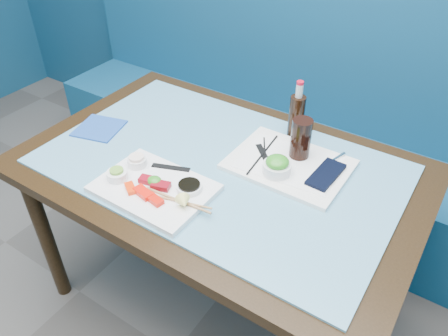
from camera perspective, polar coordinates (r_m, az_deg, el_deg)
The scene contains 34 objects.
booth_bench at distance 2.37m, azimuth 10.82°, elevation 3.44°, with size 3.00×0.56×1.17m.
dining_table at distance 1.59m, azimuth -0.61°, elevation -1.98°, with size 1.40×0.90×0.75m.
glass_top at distance 1.53m, azimuth -0.63°, elevation 0.53°, with size 1.22×0.76×0.01m, color #5C9BB9.
sashimi_plate at distance 1.43m, azimuth -9.09°, elevation -2.64°, with size 0.37×0.26×0.02m, color white.
salmon_left at distance 1.42m, azimuth -12.13°, elevation -2.59°, with size 0.06×0.03×0.01m, color #FF360A.
salmon_mid at distance 1.39m, azimuth -10.50°, elevation -3.18°, with size 0.07×0.03×0.02m, color #FF190A.
salmon_right at distance 1.36m, azimuth -9.07°, elevation -4.09°, with size 0.06×0.03×0.01m, color red.
tuna_left at distance 1.44m, azimuth -9.94°, elevation -1.54°, with size 0.05×0.03×0.02m, color maroon.
tuna_right at distance 1.41m, azimuth -8.26°, elevation -2.30°, with size 0.06×0.04×0.02m, color maroon.
seaweed_garnish at distance 1.42m, azimuth -9.07°, elevation -1.65°, with size 0.05×0.04×0.03m, color #30871F.
ramekin_wasabi at distance 1.47m, azimuth -13.76°, elevation -0.90°, with size 0.07×0.07×0.03m, color white.
wasabi_fill at distance 1.46m, azimuth -13.87°, elevation -0.32°, with size 0.04×0.04×0.01m, color #6CAA37.
ramekin_ginger at distance 1.51m, azimuth -11.27°, elevation 0.79°, with size 0.07×0.07×0.03m, color white.
ginger_fill at distance 1.50m, azimuth -11.36°, elevation 1.37°, with size 0.05×0.05×0.01m, color #FFE5D1.
soy_dish at distance 1.39m, azimuth -4.55°, elevation -2.53°, with size 0.08×0.08×0.02m, color white.
soy_fill at distance 1.38m, azimuth -4.58°, elevation -2.16°, with size 0.07×0.07×0.01m, color black.
lemon_wedge at distance 1.32m, azimuth -5.29°, elevation -4.50°, with size 0.05×0.05×0.04m, color #FFF478.
chopstick_sleeve at distance 1.49m, azimuth -6.96°, elevation 0.07°, with size 0.13×0.02×0.00m, color black.
wooden_chopstick_a at distance 1.35m, azimuth -6.03°, elevation -4.21°, with size 0.01×0.01×0.24m, color #A7794E.
wooden_chopstick_b at distance 1.35m, azimuth -5.69°, elevation -4.39°, with size 0.01×0.01×0.21m, color #A57B4D.
serving_tray at distance 1.53m, azimuth 8.47°, elevation 0.47°, with size 0.40×0.30×0.02m, color white.
paper_placemat at distance 1.53m, azimuth 8.50°, elevation 0.73°, with size 0.33×0.23×0.00m, color white.
seaweed_bowl at distance 1.46m, azimuth 6.91°, elevation -0.05°, with size 0.10×0.10×0.04m, color white.
seaweed_salad at distance 1.45m, azimuth 6.99°, elevation 0.79°, with size 0.08×0.08×0.04m, color #2F9021.
cola_glass at distance 1.52m, azimuth 10.00°, elevation 3.80°, with size 0.07×0.07×0.15m, color black.
navy_pouch at distance 1.49m, azimuth 13.16°, elevation -0.83°, with size 0.07×0.17×0.01m, color black.
fork at distance 1.57m, azimuth 14.43°, elevation 1.22°, with size 0.01×0.01×0.09m, color white.
black_chopstick_a at distance 1.55m, azimuth 5.08°, elevation 1.82°, with size 0.01×0.01×0.26m, color black.
black_chopstick_b at distance 1.55m, azimuth 5.34°, elevation 1.71°, with size 0.01×0.01×0.22m, color black.
tray_sleeve at distance 1.55m, azimuth 5.21°, elevation 1.73°, with size 0.02×0.13×0.00m, color black.
cola_bottle_body at distance 1.66m, azimuth 9.43°, elevation 6.65°, with size 0.06×0.06×0.16m, color black.
cola_bottle_neck at distance 1.61m, azimuth 9.82°, elevation 9.92°, with size 0.03×0.03×0.05m, color silver.
cola_bottle_cap at distance 1.59m, azimuth 9.94°, elevation 10.90°, with size 0.03×0.03×0.01m, color red.
blue_napkin at distance 1.78m, azimuth -15.99°, elevation 5.03°, with size 0.17×0.17×0.01m, color #1C479B.
Camera 1 is at (0.69, 0.44, 1.68)m, focal length 35.00 mm.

